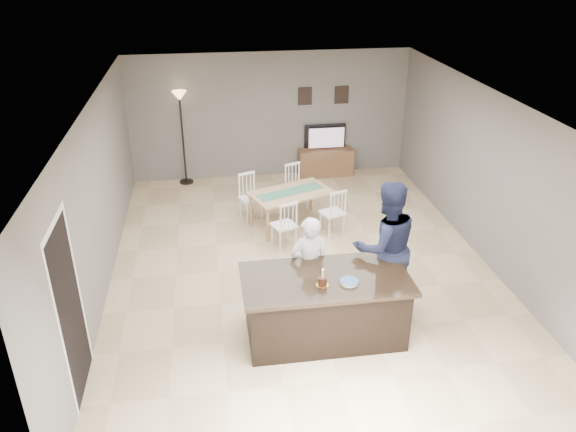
{
  "coord_description": "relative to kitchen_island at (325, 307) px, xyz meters",
  "views": [
    {
      "loc": [
        -1.37,
        -7.69,
        4.74
      ],
      "look_at": [
        -0.26,
        -0.3,
        1.06
      ],
      "focal_mm": 35.0,
      "sensor_mm": 36.0,
      "label": 1
    }
  ],
  "objects": [
    {
      "name": "birthday_cake",
      "position": [
        -0.08,
        -0.16,
        0.5
      ],
      "size": [
        0.15,
        0.15,
        0.24
      ],
      "color": "#EEBF46",
      "rests_on": "kitchen_island"
    },
    {
      "name": "tv_screen_glow",
      "position": [
        1.2,
        5.56,
        0.42
      ],
      "size": [
        0.78,
        0.0,
        0.78
      ],
      "primitive_type": "plane",
      "rotation": [
        1.57,
        0.0,
        3.14
      ],
      "color": "orange",
      "rests_on": "tv_console"
    },
    {
      "name": "kitchen_island",
      "position": [
        0.0,
        0.0,
        0.0
      ],
      "size": [
        2.15,
        1.1,
        0.9
      ],
      "color": "black",
      "rests_on": "floor"
    },
    {
      "name": "man",
      "position": [
        0.95,
        0.55,
        0.51
      ],
      "size": [
        1.01,
        0.82,
        1.92
      ],
      "primitive_type": "imported",
      "rotation": [
        0.0,
        0.0,
        3.25
      ],
      "color": "#191E38",
      "rests_on": "floor"
    },
    {
      "name": "television",
      "position": [
        1.2,
        5.64,
        0.41
      ],
      "size": [
        0.91,
        0.12,
        0.53
      ],
      "primitive_type": "imported",
      "rotation": [
        0.0,
        0.0,
        3.14
      ],
      "color": "black",
      "rests_on": "tv_console"
    },
    {
      "name": "doorway",
      "position": [
        -2.99,
        -0.5,
        0.8
      ],
      "size": [
        0.0,
        2.1,
        2.65
      ],
      "color": "black",
      "rests_on": "floor"
    },
    {
      "name": "woman",
      "position": [
        -0.11,
        0.55,
        0.29
      ],
      "size": [
        0.58,
        0.41,
        1.49
      ],
      "primitive_type": "imported",
      "rotation": [
        0.0,
        0.0,
        3.25
      ],
      "color": "silver",
      "rests_on": "floor"
    },
    {
      "name": "tv_console",
      "position": [
        1.2,
        5.57,
        -0.15
      ],
      "size": [
        1.2,
        0.4,
        0.6
      ],
      "primitive_type": "cube",
      "color": "brown",
      "rests_on": "floor"
    },
    {
      "name": "picture_frames",
      "position": [
        1.15,
        5.78,
        1.3
      ],
      "size": [
        1.1,
        0.02,
        0.38
      ],
      "color": "black",
      "rests_on": "room_shell"
    },
    {
      "name": "room_shell",
      "position": [
        0.0,
        1.8,
        1.22
      ],
      "size": [
        8.0,
        8.0,
        8.0
      ],
      "color": "slate",
      "rests_on": "floor"
    },
    {
      "name": "dining_table",
      "position": [
        0.05,
        3.23,
        0.1
      ],
      "size": [
        1.86,
        2.0,
        0.88
      ],
      "rotation": [
        0.0,
        0.0,
        0.37
      ],
      "color": "tan",
      "rests_on": "floor"
    },
    {
      "name": "floor_lamp",
      "position": [
        -1.88,
        5.59,
        1.1
      ],
      "size": [
        0.3,
        0.3,
        2.0
      ],
      "color": "black",
      "rests_on": "floor"
    },
    {
      "name": "plate_stack",
      "position": [
        0.26,
        -0.17,
        0.46
      ],
      "size": [
        0.23,
        0.23,
        0.04
      ],
      "color": "white",
      "rests_on": "kitchen_island"
    },
    {
      "name": "floor",
      "position": [
        0.0,
        1.8,
        -0.45
      ],
      "size": [
        8.0,
        8.0,
        0.0
      ],
      "primitive_type": "plane",
      "color": "tan",
      "rests_on": "ground"
    }
  ]
}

